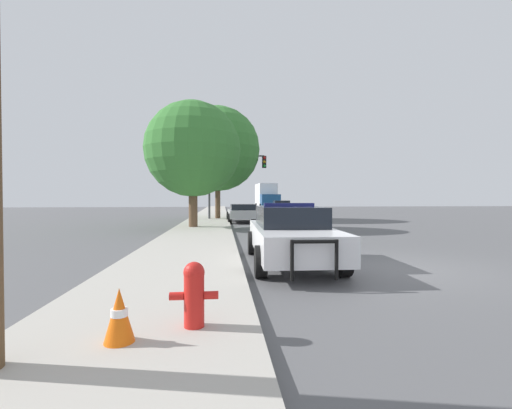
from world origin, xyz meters
name	(u,v)px	position (x,y,z in m)	size (l,w,h in m)	color
ground_plane	(393,268)	(0.00, 0.00, 0.00)	(110.00, 110.00, 0.00)	#565659
sidewalk_left	(176,269)	(-5.10, 0.00, 0.07)	(3.00, 110.00, 0.13)	#ADA89E
police_car	(290,233)	(-2.33, 0.82, 0.77)	(2.12, 5.05, 1.54)	white
fire_hydrant	(194,292)	(-4.40, -3.66, 0.54)	(0.58, 0.25, 0.78)	red
traffic_light	(233,172)	(-3.25, 17.83, 3.61)	(4.35, 0.35, 4.85)	#424247
car_background_midblock	(242,212)	(-2.71, 15.51, 0.68)	(2.11, 4.23, 1.25)	#B7B7BC
car_background_oncoming	(281,207)	(1.77, 25.66, 0.75)	(2.10, 4.37, 1.40)	#333856
box_truck	(267,197)	(1.59, 35.76, 1.83)	(2.55, 7.46, 3.48)	navy
tree_sidewalk_near	(193,149)	(-5.61, 10.66, 4.25)	(5.07, 5.07, 6.67)	brown
tree_sidewalk_mid	(218,149)	(-4.41, 18.18, 5.35)	(6.36, 6.36, 8.41)	brown
traffic_cone	(119,315)	(-5.16, -4.03, 0.42)	(0.32, 0.32, 0.58)	orange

